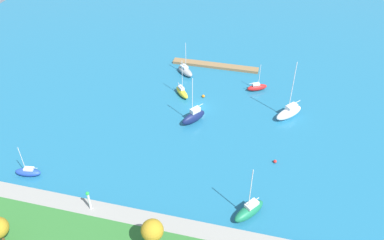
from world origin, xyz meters
The scene contains 14 objects.
water centered at (0.00, 0.00, 0.00)m, with size 160.00×160.00×0.00m, color #1E668C.
pier_dock centered at (0.08, -18.19, 0.33)m, with size 21.74×2.20×0.66m, color olive.
breakwater centered at (0.00, 31.96, 0.59)m, with size 64.92×3.28×1.19m, color gray.
harbor_beacon centered at (9.95, 31.96, 3.34)m, with size 0.56×0.56×3.73m.
park_tree_mideast centered at (-1.88, 36.48, 5.39)m, with size 3.12×3.12×5.78m.
sailboat_gray_east_end centered at (6.52, -12.86, 0.92)m, with size 5.35×5.10×8.49m.
sailboat_red_far_south centered at (-11.33, -9.83, 0.81)m, with size 4.86×3.55×6.68m.
sailboat_green_lone_south centered at (-14.03, 26.36, 1.06)m, with size 5.19×6.03×10.12m.
sailboat_blue_by_breakwater centered at (24.39, 26.88, 0.72)m, with size 4.76×2.27×6.35m.
sailboat_white_west_end centered at (-18.85, -1.23, 1.18)m, with size 6.13×6.67×13.07m.
sailboat_yellow_far_north centered at (4.88, -3.66, 0.89)m, with size 4.43×4.75×8.98m.
sailboat_navy_near_pier centered at (0.02, 5.17, 1.29)m, with size 4.81×5.72×10.52m.
mooring_buoy_red centered at (-17.17, 13.45, 0.31)m, with size 0.62×0.62×0.62m, color red.
mooring_buoy_orange centered at (0.00, -4.01, 0.33)m, with size 0.66×0.66×0.66m, color orange.
Camera 1 is at (-14.75, 66.32, 48.77)m, focal length 36.14 mm.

